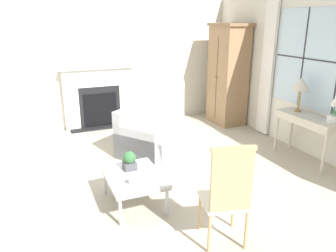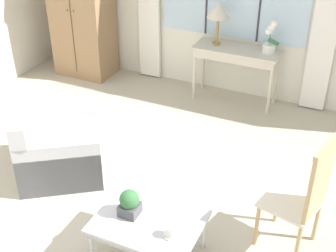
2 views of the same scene
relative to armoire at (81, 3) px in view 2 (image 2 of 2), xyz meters
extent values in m
plane|color=#B2A893|center=(2.14, -2.67, -1.08)|extent=(14.00, 14.00, 0.00)
cube|color=white|center=(3.33, 0.28, 0.22)|extent=(0.32, 0.06, 2.56)
cube|color=#93704C|center=(0.00, 0.00, -0.04)|extent=(0.82, 0.55, 2.09)
cube|color=brown|center=(0.00, -0.28, -0.08)|extent=(0.01, 0.01, 1.75)
sphere|color=#997F4C|center=(-0.05, -0.29, -0.04)|extent=(0.03, 0.03, 0.03)
sphere|color=#997F4C|center=(0.05, -0.29, -0.04)|extent=(0.03, 0.03, 0.03)
cube|color=beige|center=(2.32, 0.06, -0.34)|extent=(1.12, 0.42, 0.03)
cube|color=beige|center=(2.32, 0.06, -0.40)|extent=(1.07, 0.40, 0.10)
cylinder|color=beige|center=(1.80, -0.11, -0.72)|extent=(0.04, 0.04, 0.73)
cylinder|color=beige|center=(2.83, -0.11, -0.72)|extent=(0.04, 0.04, 0.73)
cylinder|color=beige|center=(1.80, 0.23, -0.72)|extent=(0.04, 0.04, 0.73)
cylinder|color=beige|center=(2.83, 0.23, -0.72)|extent=(0.04, 0.04, 0.73)
cylinder|color=#9E7F47|center=(2.02, 0.09, -0.31)|extent=(0.11, 0.11, 0.02)
cylinder|color=#9E7F47|center=(2.02, 0.09, -0.13)|extent=(0.04, 0.04, 0.34)
cone|color=beige|center=(2.02, 0.09, 0.14)|extent=(0.29, 0.29, 0.21)
cylinder|color=white|center=(2.72, 0.09, -0.27)|extent=(0.16, 0.16, 0.11)
cylinder|color=#336638|center=(2.72, 0.09, -0.06)|extent=(0.01, 0.01, 0.30)
cube|color=#336638|center=(2.77, 0.09, -0.17)|extent=(0.15, 0.02, 0.09)
sphere|color=white|center=(2.69, 0.10, -0.05)|extent=(0.09, 0.09, 0.09)
sphere|color=white|center=(2.72, 0.10, 0.01)|extent=(0.09, 0.09, 0.09)
sphere|color=white|center=(2.74, 0.10, 0.06)|extent=(0.09, 0.09, 0.09)
cube|color=#B2B2B7|center=(1.14, -2.25, -0.86)|extent=(1.16, 1.16, 0.45)
cube|color=#B2B2B7|center=(0.86, -2.44, -0.45)|extent=(0.60, 0.77, 0.36)
cube|color=#B2B2B7|center=(0.96, -1.99, -0.79)|extent=(0.80, 0.64, 0.59)
cube|color=#B2B2B7|center=(1.32, -2.51, -0.79)|extent=(0.80, 0.64, 0.59)
cube|color=beige|center=(3.55, -2.29, -0.62)|extent=(0.53, 0.53, 0.03)
cube|color=tan|center=(3.74, -2.34, -0.30)|extent=(0.13, 0.40, 0.62)
cube|color=tan|center=(3.74, -2.34, 0.03)|extent=(0.14, 0.43, 0.05)
cylinder|color=tan|center=(3.32, -2.43, -0.86)|extent=(0.04, 0.04, 0.44)
cylinder|color=tan|center=(3.41, -2.06, -0.86)|extent=(0.04, 0.04, 0.44)
cylinder|color=tan|center=(3.69, -2.52, -0.86)|extent=(0.04, 0.04, 0.44)
cylinder|color=tan|center=(3.78, -2.15, -0.86)|extent=(0.04, 0.04, 0.44)
cube|color=#BCBCC1|center=(2.53, -2.93, -0.69)|extent=(0.87, 0.66, 0.03)
cube|color=#A0A0A4|center=(2.53, -2.93, -0.72)|extent=(0.85, 0.65, 0.04)
cylinder|color=#BCBCC1|center=(2.14, -3.21, -0.89)|extent=(0.04, 0.04, 0.38)
cylinder|color=#BCBCC1|center=(2.14, -2.65, -0.89)|extent=(0.04, 0.04, 0.38)
cylinder|color=#BCBCC1|center=(2.91, -2.65, -0.89)|extent=(0.04, 0.04, 0.38)
cube|color=#4C4C51|center=(2.35, -2.93, -0.63)|extent=(0.16, 0.16, 0.10)
sphere|color=#336638|center=(2.35, -2.93, -0.52)|extent=(0.17, 0.17, 0.17)
cylinder|color=silver|center=(2.77, -3.02, -0.67)|extent=(0.13, 0.13, 0.01)
cylinder|color=silver|center=(2.77, -3.02, -0.62)|extent=(0.09, 0.09, 0.09)
cylinder|color=black|center=(2.77, -3.02, -0.57)|extent=(0.00, 0.00, 0.01)
camera|label=1|loc=(6.04, -3.95, 1.14)|focal=35.00mm
camera|label=2|loc=(3.86, -5.46, 2.00)|focal=50.00mm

